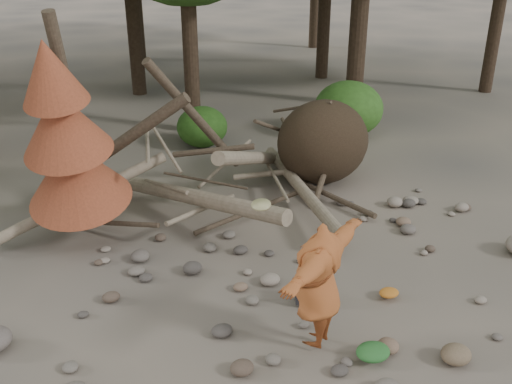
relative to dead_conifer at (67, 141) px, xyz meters
name	(u,v)px	position (x,y,z in m)	size (l,w,h in m)	color
ground	(312,303)	(3.12, -3.37, -2.11)	(120.00, 120.00, 0.00)	#514C44
deadfall_pile	(302,148)	(5.13, 0.87, -1.16)	(8.55, 5.24, 3.30)	#332619
dead_conifer	(67,141)	(0.00, 0.00, 0.00)	(2.06, 2.16, 4.35)	#4C3F30
bush_mid	(202,127)	(3.92, 4.43, -1.55)	(1.40, 1.40, 1.12)	#2B5919
bush_right	(348,109)	(8.12, 3.63, -1.31)	(2.00, 2.00, 1.60)	#356920
frisbee_thrower	(318,285)	(2.65, -4.30, -1.08)	(2.28, 1.89, 2.40)	#A04F24
backpack	(309,296)	(3.07, -3.35, -1.97)	(0.44, 0.29, 0.29)	black
cloth_green	(373,355)	(3.24, -4.89, -2.02)	(0.49, 0.41, 0.18)	#276128
cloth_orange	(389,295)	(4.32, -3.76, -2.05)	(0.33, 0.27, 0.12)	#B3661E
boulder_front_right	(456,354)	(4.27, -5.38, -1.98)	(0.43, 0.39, 0.26)	#746048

